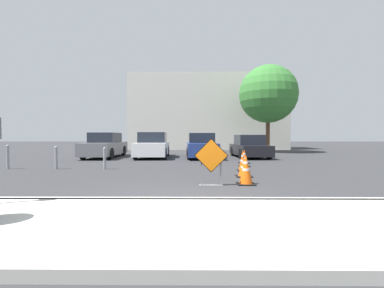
# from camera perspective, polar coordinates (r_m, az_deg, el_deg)

# --- Properties ---
(ground_plane) EXTENTS (96.00, 96.00, 0.00)m
(ground_plane) POSITION_cam_1_polar(r_m,az_deg,el_deg) (15.02, -1.07, -3.37)
(ground_plane) COLOR #333335
(sidewalk_strip) EXTENTS (23.65, 2.67, 0.14)m
(sidewalk_strip) POSITION_cam_1_polar(r_m,az_deg,el_deg) (3.85, -5.77, -17.62)
(sidewalk_strip) COLOR beige
(sidewalk_strip) RESTS_ON ground_plane
(curb_lip) EXTENTS (23.65, 0.20, 0.14)m
(curb_lip) POSITION_cam_1_polar(r_m,az_deg,el_deg) (5.13, -4.11, -12.67)
(curb_lip) COLOR beige
(curb_lip) RESTS_ON ground_plane
(road_closed_sign) EXTENTS (0.92, 0.20, 1.29)m
(road_closed_sign) POSITION_cam_1_polar(r_m,az_deg,el_deg) (6.95, 4.28, -3.64)
(road_closed_sign) COLOR black
(road_closed_sign) RESTS_ON ground_plane
(traffic_cone_nearest) EXTENTS (0.49, 0.49, 0.83)m
(traffic_cone_nearest) POSITION_cam_1_polar(r_m,az_deg,el_deg) (7.33, 11.90, -5.65)
(traffic_cone_nearest) COLOR black
(traffic_cone_nearest) RESTS_ON ground_plane
(traffic_cone_second) EXTENTS (0.52, 0.52, 0.63)m
(traffic_cone_second) POSITION_cam_1_polar(r_m,az_deg,el_deg) (8.69, 11.46, -5.13)
(traffic_cone_second) COLOR black
(traffic_cone_second) RESTS_ON ground_plane
(traffic_cone_third) EXTENTS (0.39, 0.39, 0.80)m
(traffic_cone_third) POSITION_cam_1_polar(r_m,az_deg,el_deg) (10.11, 11.17, -3.69)
(traffic_cone_third) COLOR black
(traffic_cone_third) RESTS_ON ground_plane
(traffic_cone_fourth) EXTENTS (0.46, 0.46, 0.76)m
(traffic_cone_fourth) POSITION_cam_1_polar(r_m,az_deg,el_deg) (11.56, 11.53, -3.10)
(traffic_cone_fourth) COLOR black
(traffic_cone_fourth) RESTS_ON ground_plane
(traffic_cone_fifth) EXTENTS (0.52, 0.52, 0.67)m
(traffic_cone_fifth) POSITION_cam_1_polar(r_m,az_deg,el_deg) (12.92, 11.52, -2.80)
(traffic_cone_fifth) COLOR black
(traffic_cone_fifth) RESTS_ON ground_plane
(parked_car_nearest) EXTENTS (1.87, 4.71, 1.56)m
(parked_car_nearest) POSITION_cam_1_polar(r_m,az_deg,el_deg) (17.16, -18.75, -0.41)
(parked_car_nearest) COLOR slate
(parked_car_nearest) RESTS_ON ground_plane
(parked_car_second) EXTENTS (2.04, 4.44, 1.58)m
(parked_car_second) POSITION_cam_1_polar(r_m,az_deg,el_deg) (16.31, -8.71, -0.42)
(parked_car_second) COLOR white
(parked_car_second) RESTS_ON ground_plane
(parked_car_third) EXTENTS (1.94, 4.70, 1.53)m
(parked_car_third) POSITION_cam_1_polar(r_m,az_deg,el_deg) (16.10, 2.05, -0.51)
(parked_car_third) COLOR navy
(parked_car_third) RESTS_ON ground_plane
(parked_car_fourth) EXTENTS (1.99, 4.16, 1.42)m
(parked_car_fourth) POSITION_cam_1_polar(r_m,az_deg,el_deg) (16.56, 12.63, -0.68)
(parked_car_fourth) COLOR black
(parked_car_fourth) RESTS_ON ground_plane
(bollard_nearest) EXTENTS (0.12, 0.12, 0.90)m
(bollard_nearest) POSITION_cam_1_polar(r_m,az_deg,el_deg) (11.01, -18.85, -2.87)
(bollard_nearest) COLOR gray
(bollard_nearest) RESTS_ON ground_plane
(bollard_second) EXTENTS (0.12, 0.12, 0.94)m
(bollard_second) POSITION_cam_1_polar(r_m,az_deg,el_deg) (11.81, -27.96, -2.57)
(bollard_second) COLOR gray
(bollard_second) RESTS_ON ground_plane
(bollard_third) EXTENTS (0.12, 0.12, 0.99)m
(bollard_third) POSITION_cam_1_polar(r_m,az_deg,el_deg) (12.87, -35.74, -2.23)
(bollard_third) COLOR gray
(bollard_third) RESTS_ON ground_plane
(building_facade_backdrop) EXTENTS (15.79, 5.00, 7.53)m
(building_facade_backdrop) POSITION_cam_1_polar(r_m,az_deg,el_deg) (27.39, 3.47, 6.85)
(building_facade_backdrop) COLOR beige
(building_facade_backdrop) RESTS_ON ground_plane
(street_tree_behind_lot) EXTENTS (4.73, 4.73, 7.16)m
(street_tree_behind_lot) POSITION_cam_1_polar(r_m,az_deg,el_deg) (22.32, 16.57, 10.57)
(street_tree_behind_lot) COLOR #513823
(street_tree_behind_lot) RESTS_ON ground_plane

